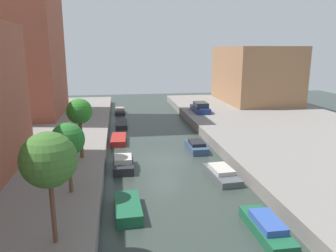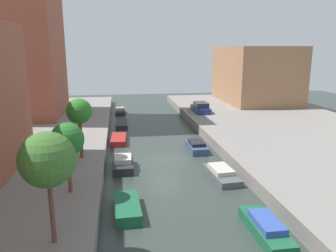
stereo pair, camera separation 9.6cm
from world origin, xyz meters
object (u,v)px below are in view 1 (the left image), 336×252
Objects in this scene: apartment_tower_far at (11,2)px; moored_boat_right_1 at (267,228)px; low_block_right at (255,74)px; street_tree_0 at (49,160)px; moored_boat_left_2 at (123,164)px; street_tree_1 at (68,140)px; moored_boat_left_4 at (121,124)px; moored_boat_left_5 at (120,111)px; moored_boat_left_3 at (119,140)px; parked_car at (200,108)px; moored_boat_right_2 at (222,173)px; street_tree_2 at (79,112)px; moored_boat_right_3 at (196,146)px; moored_boat_left_1 at (128,208)px.

apartment_tower_far is 38.07m from moored_boat_right_1.
street_tree_0 is at bearing -124.15° from low_block_right.
apartment_tower_far is at bearing 123.58° from moored_boat_left_2.
moored_boat_left_4 is (3.25, 20.80, -3.95)m from street_tree_1.
moored_boat_left_5 is 0.82× the size of moored_boat_right_1.
moored_boat_left_3 is at bearing -93.18° from moored_boat_left_4.
low_block_right reaches higher than moored_boat_left_5.
moored_boat_left_4 is at bearing 86.82° from moored_boat_left_3.
moored_boat_right_1 reaches higher than moored_boat_left_5.
parked_car is 1.10× the size of moored_boat_left_4.
apartment_tower_far is 32.59m from moored_boat_right_2.
street_tree_2 reaches higher than moored_boat_right_3.
moored_boat_left_1 is at bearing -123.42° from low_block_right.
apartment_tower_far is at bearing 110.51° from street_tree_1.
apartment_tower_far is 6.50× the size of street_tree_1.
moored_boat_right_1 is at bearing -111.97° from low_block_right.
moored_boat_left_5 is (3.13, 22.62, -4.29)m from street_tree_2.
moored_boat_left_2 is (3.18, -0.42, -4.21)m from street_tree_2.
street_tree_2 is 23.23m from moored_boat_left_5.
street_tree_0 is 1.51× the size of moored_boat_left_2.
moored_boat_left_4 is at bearing 81.12° from street_tree_1.
moored_boat_right_3 reaches higher than moored_boat_left_1.
moored_boat_left_3 is at bearing -91.01° from moored_boat_left_5.
moored_boat_left_1 is 22.08m from moored_boat_left_4.
low_block_right is at bearing 55.51° from moored_boat_right_3.
moored_boat_right_1 is at bearing -90.67° from moored_boat_right_2.
street_tree_0 is at bearing -129.67° from moored_boat_left_1.
street_tree_2 is 1.11× the size of moored_boat_right_2.
moored_boat_right_3 is (10.09, 3.47, -4.25)m from street_tree_2.
street_tree_0 is at bearing -95.21° from moored_boat_left_5.
low_block_right is at bearing 38.59° from moored_boat_left_3.
moored_boat_left_1 reaches higher than moored_boat_left_3.
street_tree_0 is (-24.75, -36.48, -0.52)m from low_block_right.
street_tree_1 is 0.93× the size of parked_car.
street_tree_0 is at bearing -141.24° from moored_boat_right_2.
low_block_right reaches higher than moored_boat_right_1.
moored_boat_left_2 is 7.92m from moored_boat_right_3.
moored_boat_left_5 is at bearing -174.20° from low_block_right.
street_tree_0 is 1.44× the size of moored_boat_left_1.
moored_boat_right_2 is at bearing 38.76° from street_tree_0.
apartment_tower_far reaches higher than moored_boat_left_2.
street_tree_2 is 22.18m from parked_car.
low_block_right is (34.00, 6.51, -9.43)m from apartment_tower_far.
moored_boat_left_1 is 0.89× the size of moored_boat_left_3.
low_block_right is at bearing 62.95° from moored_boat_right_2.
apartment_tower_far is 28.43m from street_tree_1.
apartment_tower_far is 7.49× the size of moored_boat_right_3.
parked_car is at bearing 13.90° from moored_boat_left_4.
moored_boat_left_2 is (12.43, -18.73, -14.34)m from apartment_tower_far.
street_tree_0 is 19.75m from moored_boat_left_3.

